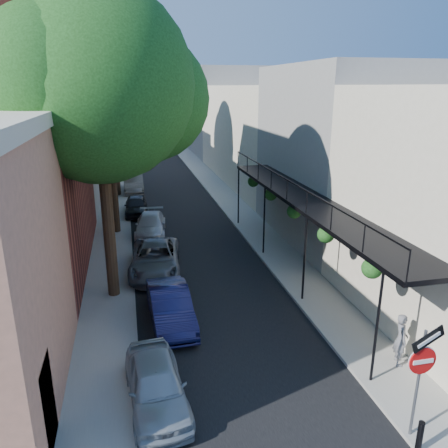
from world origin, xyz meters
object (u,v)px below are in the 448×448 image
sign_post (422,365)px  parked_car_c (155,259)px  parked_car_b (170,307)px  parked_car_f (134,184)px  oak_mid (114,104)px  parked_car_a (156,384)px  bollard (420,437)px  parked_car_e (136,206)px  parked_car_d (151,225)px  pedestrian (401,339)px  oak_far (116,81)px  oak_near (110,88)px

sign_post → parked_car_c: size_ratio=0.65×
parked_car_b → parked_car_f: bearing=89.8°
oak_mid → parked_car_b: size_ratio=2.63×
parked_car_a → parked_car_b: 4.11m
bollard → parked_car_e: parked_car_e is taller
oak_mid → parked_car_a: (0.82, -14.77, -6.44)m
parked_car_a → parked_car_d: 13.82m
pedestrian → oak_mid: bearing=48.5°
parked_car_d → parked_car_f: parked_car_f is taller
oak_mid → parked_car_e: bearing=76.0°
oak_far → parked_car_b: bearing=-85.6°
parked_car_c → parked_car_e: bearing=99.7°
oak_far → parked_car_f: (0.77, 0.68, -7.57)m
oak_near → pedestrian: (7.86, -6.73, -6.96)m
parked_car_a → pedestrian: (7.09, 0.08, 0.31)m
parked_car_a → parked_car_f: bearing=85.8°
oak_far → parked_car_e: oak_far is taller
sign_post → parked_car_f: sign_post is taller
oak_mid → oak_far: (0.06, 9.04, 1.20)m
oak_mid → pedestrian: oak_mid is taller
parked_car_d → oak_near: bearing=-95.6°
oak_mid → parked_car_f: oak_mid is taller
sign_post → oak_mid: 19.14m
parked_car_d → parked_car_f: size_ratio=0.94×
parked_car_b → parked_car_c: size_ratio=0.84×
parked_car_a → parked_car_d: (0.68, 13.80, -0.04)m
parked_car_e → oak_mid: bearing=-102.0°
bollard → parked_car_f: (-5.59, 27.45, 0.17)m
sign_post → parked_car_a: (-5.76, 2.48, -1.42)m
parked_car_c → parked_car_f: bearing=98.2°
oak_mid → parked_car_f: 11.65m
oak_near → parked_car_a: 9.98m
parked_car_c → parked_car_d: size_ratio=1.17×
parked_car_d → parked_car_a: bearing=-86.7°
parked_car_f → parked_car_d: bearing=-85.8°
oak_mid → parked_car_e: (0.82, 3.28, -6.46)m
oak_far → parked_car_c: size_ratio=2.57×
sign_post → parked_car_c: sign_post is taller
parked_car_a → parked_car_d: size_ratio=0.91×
parked_car_a → parked_car_e: bearing=85.8°
bollard → parked_car_e: size_ratio=0.23×
oak_far → parked_car_d: bearing=-81.9°
bollard → parked_car_f: 28.01m
bollard → parked_car_b: 8.50m
pedestrian → parked_car_c: bearing=57.6°
bollard → parked_car_c: size_ratio=0.17×
parked_car_b → parked_car_d: bearing=88.2°
sign_post → parked_car_e: bearing=105.7°
parked_car_a → parked_car_f: 24.49m
bollard → parked_car_f: parked_car_f is taller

